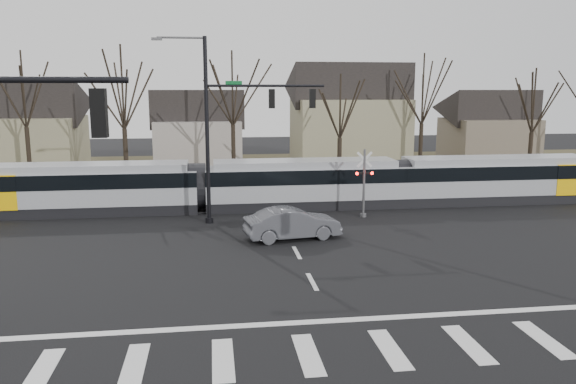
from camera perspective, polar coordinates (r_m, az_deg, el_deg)
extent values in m
plane|color=black|center=(20.37, 3.49, -10.95)|extent=(140.00, 140.00, 0.00)
cube|color=#38331E|center=(51.28, -3.48, 2.06)|extent=(140.00, 28.00, 0.01)
cube|color=silver|center=(17.01, -23.72, -16.32)|extent=(0.60, 2.60, 0.01)
cube|color=silver|center=(16.52, -15.34, -16.61)|extent=(0.60, 2.60, 0.01)
cube|color=silver|center=(16.37, -6.63, -16.55)|extent=(0.60, 2.60, 0.01)
cube|color=silver|center=(16.57, 2.04, -16.14)|extent=(0.60, 2.60, 0.01)
cube|color=silver|center=(17.10, 10.29, -15.42)|extent=(0.60, 2.60, 0.01)
cube|color=silver|center=(17.95, 17.84, -14.48)|extent=(0.60, 2.60, 0.01)
cube|color=silver|center=(19.06, 24.55, -13.44)|extent=(0.60, 2.60, 0.01)
cube|color=silver|center=(18.74, 4.58, -12.90)|extent=(28.00, 0.35, 0.01)
cube|color=silver|center=(22.21, 2.47, -9.08)|extent=(0.18, 2.00, 0.01)
cube|color=silver|center=(25.96, 0.90, -6.17)|extent=(0.18, 2.00, 0.01)
cube|color=silver|center=(29.78, -0.26, -4.00)|extent=(0.18, 2.00, 0.01)
cube|color=silver|center=(33.64, -1.15, -2.32)|extent=(0.18, 2.00, 0.01)
cube|color=silver|center=(37.53, -1.86, -0.99)|extent=(0.18, 2.00, 0.01)
cube|color=silver|center=(41.44, -2.43, 0.09)|extent=(0.18, 2.00, 0.01)
cube|color=silver|center=(45.37, -2.90, 0.98)|extent=(0.18, 2.00, 0.01)
cube|color=silver|center=(49.30, -3.30, 1.73)|extent=(0.18, 2.00, 0.01)
cube|color=#59595E|center=(34.70, -1.36, -1.89)|extent=(90.00, 0.12, 0.06)
cube|color=#59595E|center=(36.06, -1.61, -1.42)|extent=(90.00, 0.12, 0.06)
cube|color=gray|center=(35.93, -19.98, 0.31)|extent=(13.46, 2.90, 3.02)
cube|color=black|center=(35.83, -20.04, 1.27)|extent=(13.48, 2.94, 0.88)
cube|color=gray|center=(35.57, 1.70, 0.84)|extent=(12.42, 2.90, 3.02)
cube|color=black|center=(35.48, 1.71, 1.81)|extent=(12.44, 2.94, 0.88)
cube|color=gray|center=(39.78, 20.42, 1.20)|extent=(13.46, 2.90, 3.02)
cube|color=black|center=(39.69, 20.47, 2.07)|extent=(13.48, 2.94, 0.88)
cube|color=#FFBF07|center=(42.39, 26.49, 1.42)|extent=(3.31, 2.96, 2.02)
imported|color=#4F5056|center=(28.14, 0.46, -3.22)|extent=(3.28, 5.35, 1.58)
cube|color=black|center=(12.84, -18.64, 7.61)|extent=(0.32, 0.32, 1.05)
sphere|color=#FF0C07|center=(12.83, -18.73, 9.08)|extent=(0.22, 0.22, 0.22)
cylinder|color=black|center=(31.19, -8.22, 6.04)|extent=(0.22, 0.22, 10.20)
cylinder|color=black|center=(31.94, -7.99, -2.85)|extent=(0.44, 0.44, 0.30)
cylinder|color=black|center=(31.25, -2.27, 10.73)|extent=(6.50, 0.14, 0.14)
cube|color=#0C5926|center=(31.13, -5.54, 10.97)|extent=(0.90, 0.03, 0.22)
cube|color=black|center=(31.28, -1.66, 9.45)|extent=(0.32, 0.32, 1.05)
sphere|color=#FF0C07|center=(31.28, -1.66, 10.06)|extent=(0.22, 0.22, 0.22)
cube|color=black|center=(31.61, 2.50, 9.46)|extent=(0.32, 0.32, 1.05)
sphere|color=#FF0C07|center=(31.60, 2.51, 10.06)|extent=(0.22, 0.22, 0.22)
cube|color=#59595B|center=(31.33, -13.20, 14.91)|extent=(0.55, 0.22, 0.14)
cylinder|color=#59595B|center=(33.05, 7.72, 0.87)|extent=(0.14, 0.14, 4.00)
cylinder|color=#59595B|center=(33.41, 7.64, -2.34)|extent=(0.36, 0.36, 0.20)
cube|color=silver|center=(32.85, 7.78, 3.28)|extent=(0.95, 0.04, 0.95)
cube|color=silver|center=(32.85, 7.78, 3.28)|extent=(0.95, 0.04, 0.95)
cube|color=black|center=(32.95, 7.75, 1.90)|extent=(1.00, 0.10, 0.12)
sphere|color=#FF0C07|center=(32.76, 7.03, 1.87)|extent=(0.18, 0.18, 0.18)
sphere|color=#FF0C07|center=(33.00, 8.54, 1.89)|extent=(0.18, 0.18, 0.18)
cube|color=gray|center=(55.27, -24.89, 4.33)|extent=(9.00, 8.00, 5.00)
cube|color=gray|center=(54.86, -9.05, 4.86)|extent=(8.00, 7.00, 4.50)
cube|color=gray|center=(53.32, 6.14, 5.85)|extent=(10.00, 8.00, 6.50)
cube|color=brown|center=(60.58, 19.62, 4.90)|extent=(8.00, 7.00, 4.50)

